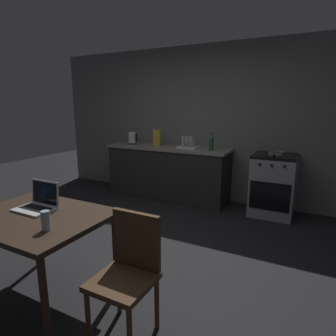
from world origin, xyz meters
The scene contains 13 objects.
ground_plane centered at (0.00, 0.00, 0.00)m, with size 12.00×12.00×0.00m, color black.
back_wall centered at (0.30, 2.30, 1.29)m, with size 6.40×0.10×2.58m, color slate.
kitchen_counter centered at (-0.46, 1.95, 0.46)m, with size 2.16×0.64×0.91m.
stove_oven centered at (1.29, 1.95, 0.45)m, with size 0.60×0.62×0.91m.
dining_table centered at (-0.13, -0.96, 0.67)m, with size 1.10×0.85×0.75m.
chair centered at (0.72, -0.91, 0.50)m, with size 0.40×0.40×0.87m.
laptop centered at (-0.22, -0.87, 0.80)m, with size 0.32×0.24×0.23m.
electric_kettle centered at (-1.19, 1.95, 1.02)m, with size 0.17×0.15×0.22m.
bottle centered at (0.34, 1.90, 1.04)m, with size 0.07×0.07×0.27m.
frying_pan centered at (1.30, 1.92, 0.93)m, with size 0.22×0.39×0.05m.
drinking_glass centered at (0.19, -1.13, 0.82)m, with size 0.06×0.06×0.14m.
cereal_box centered at (-0.69, 1.97, 1.05)m, with size 0.13×0.05×0.28m.
dish_rack centered at (-0.08, 1.95, 0.96)m, with size 0.34×0.26×0.21m.
Camera 1 is at (1.80, -2.38, 1.61)m, focal length 30.64 mm.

